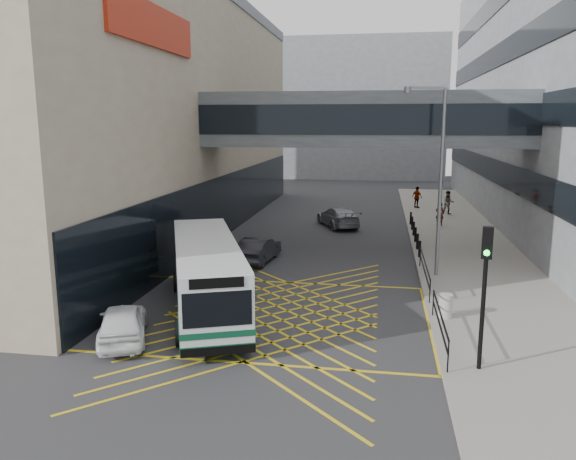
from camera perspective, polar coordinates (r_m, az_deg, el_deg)
The scene contains 18 objects.
ground at distance 22.08m, azimuth -1.72°, elevation -8.60°, with size 120.00×120.00×0.00m, color #333335.
building_whsmith at distance 42.56m, azimuth -22.18°, elevation 10.97°, with size 24.17×42.00×16.00m.
building_far at distance 80.66m, azimuth 5.23°, elevation 12.03°, with size 28.00×16.00×18.00m, color gray.
skybridge at distance 32.43m, azimuth 7.71°, elevation 11.05°, with size 20.00×4.10×3.00m.
pavement at distance 36.50m, azimuth 17.01°, elevation -1.09°, with size 6.00×54.00×0.16m, color gray.
box_junction at distance 22.08m, azimuth -1.72°, elevation -8.59°, with size 12.00×9.00×0.01m.
bus at distance 22.30m, azimuth -8.28°, elevation -4.38°, with size 5.87×10.35×2.86m.
car_white at distance 20.19m, azimuth -16.45°, elevation -8.96°, with size 1.70×4.17×1.33m, color white.
car_dark at distance 30.03m, azimuth -3.04°, elevation -2.00°, with size 1.67×4.27×1.34m, color black.
car_silver at distance 40.25m, azimuth 5.11°, elevation 1.40°, with size 2.03×4.80×1.49m, color gray.
traffic_light at distance 17.08m, azimuth 19.37°, elevation -4.62°, with size 0.33×0.51×4.34m.
street_lamp at distance 26.99m, azimuth 14.91°, elevation 5.85°, with size 1.99×0.71×8.78m.
litter_bin at distance 21.99m, azimuth 15.71°, elevation -7.43°, with size 0.51×0.51×0.89m, color #ADA89E.
kerb_railings at distance 23.22m, azimuth 14.29°, elevation -5.67°, with size 0.05×12.54×1.00m.
bollards at distance 36.12m, azimuth 12.74°, elevation -0.14°, with size 0.14×10.14×0.90m.
pedestrian_a at distance 41.07m, azimuth 15.15°, elevation 1.58°, with size 0.65×0.46×1.63m, color gray.
pedestrian_b at distance 46.18m, azimuth 15.98°, elevation 2.67°, with size 0.91×0.53×1.86m, color gray.
pedestrian_c at distance 49.06m, azimuth 12.98°, elevation 3.25°, with size 1.07×0.51×1.81m, color gray.
Camera 1 is at (4.05, -20.42, 7.38)m, focal length 35.00 mm.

